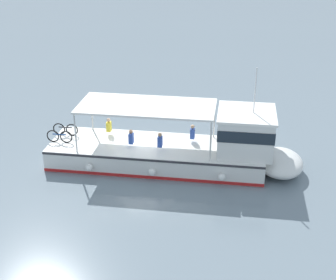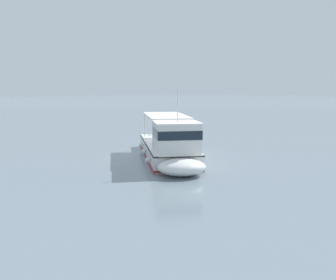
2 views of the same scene
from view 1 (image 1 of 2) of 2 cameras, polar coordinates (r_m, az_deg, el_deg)
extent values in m
plane|color=slate|center=(25.41, -2.91, -2.17)|extent=(400.00, 400.00, 0.00)
cube|color=white|center=(24.56, -1.39, -1.71)|extent=(10.58, 9.01, 1.10)
ellipsoid|color=white|center=(24.39, 13.14, -2.63)|extent=(3.52, 3.68, 1.01)
cube|color=red|center=(24.77, -1.37, -2.64)|extent=(10.60, 9.04, 0.16)
cube|color=#2D2D33|center=(24.36, -1.40, -0.72)|extent=(10.61, 9.06, 0.10)
cube|color=white|center=(23.63, 9.15, 0.86)|extent=(3.71, 3.73, 1.90)
cube|color=#19232D|center=(23.50, 9.21, 1.60)|extent=(3.78, 3.81, 0.56)
cube|color=white|center=(23.24, 9.32, 3.13)|extent=(3.93, 3.96, 0.12)
cube|color=white|center=(23.59, -2.53, 4.01)|extent=(7.13, 6.36, 0.10)
cylinder|color=silver|center=(24.88, 5.48, 2.46)|extent=(0.08, 0.08, 2.00)
cylinder|color=silver|center=(22.39, 5.07, -0.18)|extent=(0.08, 0.08, 2.00)
cylinder|color=silver|center=(25.96, -9.00, 3.24)|extent=(0.08, 0.08, 2.00)
cylinder|color=silver|center=(23.59, -10.88, 0.81)|extent=(0.08, 0.08, 2.00)
cylinder|color=silver|center=(22.85, 10.27, 5.78)|extent=(0.06, 0.06, 2.20)
sphere|color=white|center=(22.73, 6.36, -4.38)|extent=(0.36, 0.36, 0.36)
sphere|color=white|center=(23.02, -1.88, -3.82)|extent=(0.36, 0.36, 0.36)
sphere|color=white|center=(23.72, -9.29, -3.24)|extent=(0.36, 0.36, 0.36)
torus|color=black|center=(25.69, -11.29, 1.19)|extent=(0.57, 0.44, 0.66)
torus|color=black|center=(25.92, -12.75, 1.28)|extent=(0.57, 0.44, 0.66)
cylinder|color=#232328|center=(25.75, -12.05, 1.48)|extent=(0.60, 0.47, 0.06)
torus|color=black|center=(24.92, -11.95, 0.36)|extent=(0.57, 0.44, 0.66)
torus|color=black|center=(25.16, -13.45, 0.46)|extent=(0.57, 0.44, 0.66)
cylinder|color=#1E478C|center=(24.99, -12.73, 0.66)|extent=(0.60, 0.47, 0.06)
cube|color=yellow|center=(25.44, -7.00, 1.59)|extent=(0.37, 0.39, 0.52)
sphere|color=tan|center=(25.30, -7.05, 2.36)|extent=(0.20, 0.20, 0.20)
cube|color=#2D4CA5|center=(23.97, -4.38, 0.19)|extent=(0.37, 0.39, 0.52)
sphere|color=#9E7051|center=(23.81, -4.41, 1.00)|extent=(0.20, 0.20, 0.20)
cube|color=#2D4CA5|center=(23.57, -0.95, -0.18)|extent=(0.37, 0.39, 0.52)
sphere|color=tan|center=(23.42, -0.96, 0.64)|extent=(0.20, 0.20, 0.20)
cube|color=#2D4CA5|center=(24.49, 2.91, 0.80)|extent=(0.37, 0.39, 0.52)
sphere|color=tan|center=(24.34, 2.93, 1.59)|extent=(0.20, 0.20, 0.20)
camera|label=2|loc=(30.16, 59.49, 0.44)|focal=39.33mm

